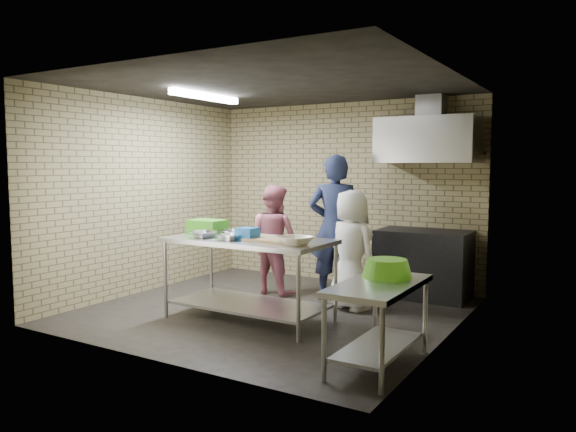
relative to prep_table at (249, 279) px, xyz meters
The scene contains 26 objects.
floor 0.66m from the prep_table, 87.28° to the left, with size 4.20×4.20×0.00m, color black.
ceiling 2.28m from the prep_table, 87.28° to the left, with size 4.20×4.20×0.00m, color black.
back_wall 2.61m from the prep_table, 89.49° to the left, with size 4.20×0.06×2.70m, color #91855B.
front_wall 1.77m from the prep_table, 89.19° to the right, with size 4.20×0.06×2.70m, color #91855B.
left_wall 2.30m from the prep_table, 167.52° to the left, with size 0.06×4.00×2.70m, color #91855B.
right_wall 2.34m from the prep_table, 12.23° to the left, with size 0.06×4.00×2.70m, color #91855B.
prep_table is the anchor object (origin of this frame).
side_counter 1.93m from the prep_table, 19.36° to the right, with size 0.60×1.20×0.75m, color silver.
stove 2.52m from the prep_table, 56.97° to the left, with size 1.20×0.70×0.90m, color black.
range_hood 3.03m from the prep_table, 57.58° to the left, with size 1.30×0.60×0.60m, color silver.
hood_duct 3.40m from the prep_table, 59.29° to the left, with size 0.35×0.30×0.30m, color #A5A8AD.
wall_shelf 3.23m from the prep_table, 54.57° to the left, with size 0.80×0.20×0.04m, color #3F2B19.
fluorescent_fixture 2.42m from the prep_table, 154.82° to the left, with size 0.10×1.25×0.08m, color white.
green_crate 0.90m from the prep_table, behind, with size 0.42×0.31×0.17m, color green.
blue_tub 0.55m from the prep_table, 63.43° to the right, with size 0.21×0.21×0.14m, color blue.
cutting_board 0.60m from the prep_table, ahead, with size 0.57×0.44×0.03m, color tan.
mixing_bowl_a 0.74m from the prep_table, 158.20° to the right, with size 0.29×0.29×0.07m, color #B6BABD.
mixing_bowl_b 0.59m from the prep_table, behind, with size 0.22×0.22×0.07m, color #ADAFB4.
mixing_bowl_c 0.56m from the prep_table, 114.44° to the right, with size 0.27×0.27×0.07m, color silver.
ceramic_bowl 0.88m from the prep_table, 12.09° to the right, with size 0.36×0.36×0.09m, color beige.
green_basin 1.88m from the prep_table, 12.22° to the right, with size 0.46×0.46×0.17m, color #59C626, non-canonical shape.
bottle_red 3.16m from the prep_table, 58.82° to the left, with size 0.07×0.07×0.18m, color #B22619.
bottle_green 3.35m from the prep_table, 52.21° to the left, with size 0.06×0.06×0.15m, color green.
man_navy 1.51m from the prep_table, 73.12° to the left, with size 0.70×0.46×1.91m, color #141933.
woman_pink 1.38m from the prep_table, 110.55° to the left, with size 0.73×0.57×1.50m, color #C26679.
woman_white 1.34m from the prep_table, 52.69° to the left, with size 0.72×0.47×1.47m, color white.
Camera 1 is at (3.55, -5.56, 1.77)m, focal length 34.47 mm.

